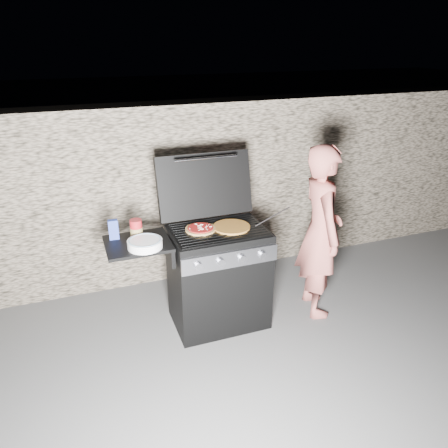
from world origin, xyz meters
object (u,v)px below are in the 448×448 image
object	(u,v)px
sauce_jar	(136,229)
person	(320,232)
pizza_topped	(200,229)
gas_grill	(191,282)

from	to	relation	value
sauce_jar	person	xyz separation A→B (m)	(1.58, -0.21, -0.19)
pizza_topped	person	size ratio (longest dim) A/B	0.16
sauce_jar	person	bearing A→B (deg)	-7.50
gas_grill	sauce_jar	world-z (taller)	sauce_jar
gas_grill	person	bearing A→B (deg)	-5.46
person	gas_grill	bearing A→B (deg)	96.31
pizza_topped	gas_grill	bearing A→B (deg)	-163.29
pizza_topped	person	bearing A→B (deg)	-7.66
gas_grill	sauce_jar	bearing A→B (deg)	166.82
sauce_jar	person	distance (m)	1.60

